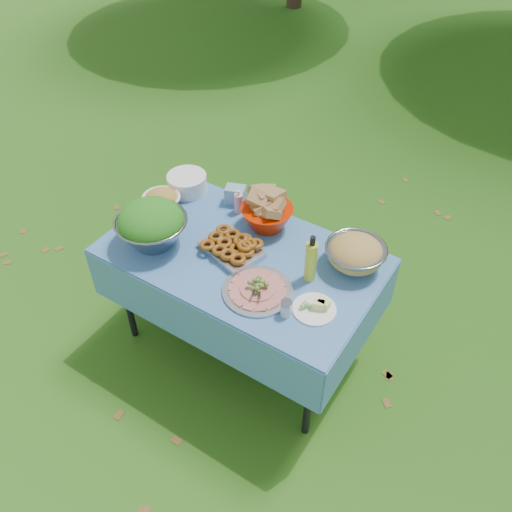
{
  "coord_description": "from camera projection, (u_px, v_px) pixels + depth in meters",
  "views": [
    {
      "loc": [
        1.22,
        -1.74,
        2.73
      ],
      "look_at": [
        0.09,
        0.0,
        0.79
      ],
      "focal_mm": 38.0,
      "sensor_mm": 36.0,
      "label": 1
    }
  ],
  "objects": [
    {
      "name": "pasta_bowl_white",
      "position": [
        161.0,
        200.0,
        3.14
      ],
      "size": [
        0.25,
        0.25,
        0.12
      ],
      "primitive_type": null,
      "rotation": [
        0.0,
        0.0,
        0.17
      ],
      "color": "white",
      "rests_on": "picnic_table"
    },
    {
      "name": "bread_bowl",
      "position": [
        267.0,
        212.0,
        3.0
      ],
      "size": [
        0.34,
        0.34,
        0.2
      ],
      "primitive_type": null,
      "rotation": [
        0.0,
        0.0,
        0.16
      ],
      "color": "red",
      "rests_on": "picnic_table"
    },
    {
      "name": "salad_bowl",
      "position": [
        151.0,
        225.0,
        2.87
      ],
      "size": [
        0.51,
        0.51,
        0.25
      ],
      "primitive_type": null,
      "rotation": [
        0.0,
        0.0,
        0.41
      ],
      "color": "gray",
      "rests_on": "picnic_table"
    },
    {
      "name": "shaker",
      "position": [
        286.0,
        308.0,
        2.55
      ],
      "size": [
        0.06,
        0.06,
        0.09
      ],
      "primitive_type": "cylinder",
      "rotation": [
        0.0,
        0.0,
        -0.01
      ],
      "color": "silver",
      "rests_on": "picnic_table"
    },
    {
      "name": "charcuterie_platter",
      "position": [
        257.0,
        286.0,
        2.66
      ],
      "size": [
        0.39,
        0.39,
        0.08
      ],
      "primitive_type": "cylinder",
      "rotation": [
        0.0,
        0.0,
        -0.11
      ],
      "color": "#BBBDC3",
      "rests_on": "picnic_table"
    },
    {
      "name": "picnic_table",
      "position": [
        242.0,
        302.0,
        3.15
      ],
      "size": [
        1.46,
        0.86,
        0.76
      ],
      "primitive_type": "cube",
      "color": "#84D0FF",
      "rests_on": "ground"
    },
    {
      "name": "oil_bottle",
      "position": [
        311.0,
        258.0,
        2.67
      ],
      "size": [
        0.07,
        0.07,
        0.28
      ],
      "primitive_type": "cylinder",
      "rotation": [
        0.0,
        0.0,
        -0.26
      ],
      "color": "#B8CE30",
      "rests_on": "picnic_table"
    },
    {
      "name": "pasta_bowl_steel",
      "position": [
        356.0,
        253.0,
        2.78
      ],
      "size": [
        0.36,
        0.36,
        0.17
      ],
      "primitive_type": null,
      "rotation": [
        0.0,
        0.0,
        -0.17
      ],
      "color": "gray",
      "rests_on": "picnic_table"
    },
    {
      "name": "cheese_plate",
      "position": [
        315.0,
        306.0,
        2.58
      ],
      "size": [
        0.24,
        0.24,
        0.06
      ],
      "primitive_type": "cylinder",
      "rotation": [
        0.0,
        0.0,
        0.16
      ],
      "color": "white",
      "rests_on": "picnic_table"
    },
    {
      "name": "ground",
      "position": [
        244.0,
        342.0,
        3.41
      ],
      "size": [
        80.0,
        80.0,
        0.0
      ],
      "primitive_type": "plane",
      "color": "#0F3B0A",
      "rests_on": "ground"
    },
    {
      "name": "wipes_box",
      "position": [
        236.0,
        195.0,
        3.19
      ],
      "size": [
        0.14,
        0.12,
        0.11
      ],
      "primitive_type": "cube",
      "rotation": [
        0.0,
        0.0,
        0.36
      ],
      "color": "#7CA6C9",
      "rests_on": "picnic_table"
    },
    {
      "name": "plate_stack",
      "position": [
        187.0,
        183.0,
        3.28
      ],
      "size": [
        0.3,
        0.3,
        0.11
      ],
      "primitive_type": "cylinder",
      "rotation": [
        0.0,
        0.0,
        -0.31
      ],
      "color": "white",
      "rests_on": "picnic_table"
    },
    {
      "name": "fried_tray",
      "position": [
        231.0,
        247.0,
        2.88
      ],
      "size": [
        0.37,
        0.3,
        0.07
      ],
      "primitive_type": "cube",
      "rotation": [
        0.0,
        0.0,
        -0.28
      ],
      "color": "#B5B6BB",
      "rests_on": "picnic_table"
    },
    {
      "name": "sanitizer_bottle",
      "position": [
        239.0,
        201.0,
        3.11
      ],
      "size": [
        0.05,
        0.05,
        0.15
      ],
      "primitive_type": "cylinder",
      "rotation": [
        0.0,
        0.0,
        0.01
      ],
      "color": "pink",
      "rests_on": "picnic_table"
    }
  ]
}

